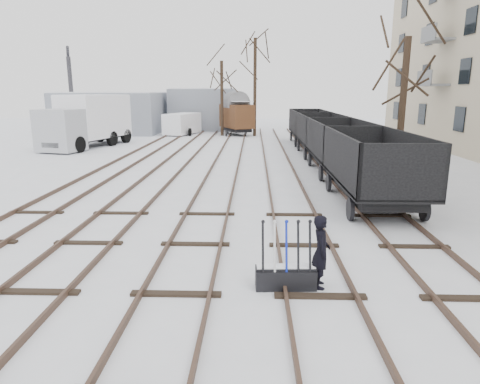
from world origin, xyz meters
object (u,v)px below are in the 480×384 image
at_px(ground_frame, 286,276).
at_px(box_van_wagon, 237,115).
at_px(freight_wagon_a, 372,178).
at_px(crane, 74,112).
at_px(worker, 321,252).
at_px(panel_van, 182,124).
at_px(lorry, 87,120).

xyz_separation_m(ground_frame, box_van_wagon, (-2.41, 33.39, 1.61)).
height_order(freight_wagon_a, crane, crane).
height_order(worker, crane, crane).
relative_size(worker, panel_van, 0.32).
height_order(ground_frame, panel_van, panel_van).
relative_size(panel_van, crane, 0.60).
bearing_deg(lorry, box_van_wagon, 56.05).
distance_m(ground_frame, worker, 0.92).
bearing_deg(freight_wagon_a, lorry, 135.88).
bearing_deg(crane, ground_frame, -85.06).
xyz_separation_m(box_van_wagon, crane, (-16.17, 0.48, 0.31)).
height_order(worker, lorry, lorry).
height_order(ground_frame, box_van_wagon, box_van_wagon).
bearing_deg(ground_frame, lorry, 116.42).
bearing_deg(worker, box_van_wagon, 7.10).
distance_m(ground_frame, lorry, 27.22).
relative_size(box_van_wagon, lorry, 0.53).
xyz_separation_m(box_van_wagon, lorry, (-10.90, -9.70, 0.13)).
bearing_deg(crane, freight_wagon_a, -73.95).
height_order(ground_frame, worker, worker).
height_order(box_van_wagon, crane, crane).
xyz_separation_m(lorry, crane, (-5.27, 10.19, 0.18)).
relative_size(freight_wagon_a, panel_van, 1.30).
relative_size(ground_frame, crane, 0.18).
relative_size(freight_wagon_a, crane, 0.79).
relative_size(box_van_wagon, panel_van, 0.95).
distance_m(box_van_wagon, crane, 16.18).
distance_m(lorry, panel_van, 11.47).
distance_m(worker, freight_wagon_a, 7.68).
bearing_deg(panel_van, worker, -58.62).
bearing_deg(box_van_wagon, freight_wagon_a, -101.21).
bearing_deg(ground_frame, panel_van, 100.08).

